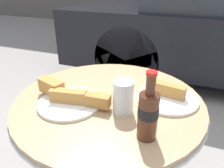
% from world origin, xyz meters
% --- Properties ---
extents(bistro_table, '(0.78, 0.78, 0.72)m').
position_xyz_m(bistro_table, '(0.00, 0.00, 0.58)').
color(bistro_table, '#B7B7BC').
rests_on(bistro_table, ground_plane).
extents(cola_bottle_left, '(0.06, 0.06, 0.23)m').
position_xyz_m(cola_bottle_left, '(0.20, -0.18, 0.81)').
color(cola_bottle_left, '#4C2819').
rests_on(cola_bottle_left, bistro_table).
extents(drinking_glass, '(0.08, 0.08, 0.13)m').
position_xyz_m(drinking_glass, '(0.08, -0.07, 0.78)').
color(drinking_glass, silver).
rests_on(drinking_glass, bistro_table).
extents(lunch_plate_near, '(0.33, 0.25, 0.07)m').
position_xyz_m(lunch_plate_near, '(-0.13, -0.09, 0.75)').
color(lunch_plate_near, white).
rests_on(lunch_plate_near, bistro_table).
extents(lunch_plate_far, '(0.25, 0.25, 0.07)m').
position_xyz_m(lunch_plate_far, '(0.23, 0.08, 0.74)').
color(lunch_plate_far, white).
rests_on(lunch_plate_far, bistro_table).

